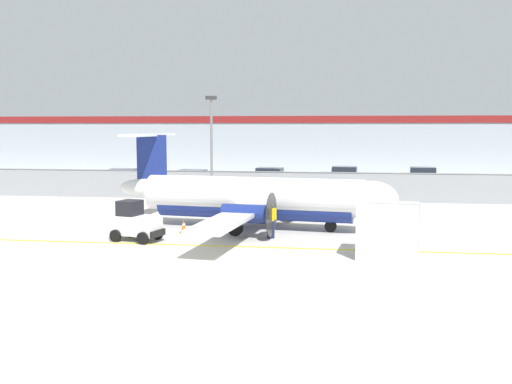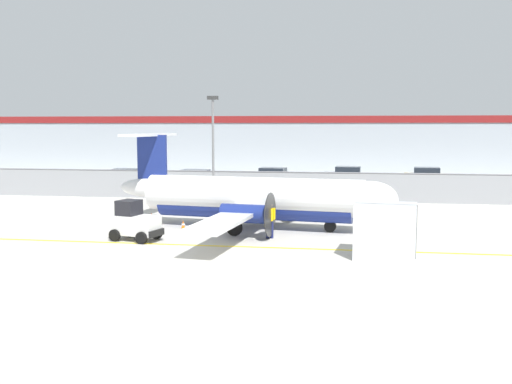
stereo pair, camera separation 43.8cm
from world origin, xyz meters
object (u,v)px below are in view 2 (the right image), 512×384
object	(u,v)px
traffic_cone_near_left	(152,219)
traffic_cone_near_right	(183,226)
parked_car_1	(197,179)
apron_light_pole	(213,142)
baggage_tug	(135,222)
parked_car_0	(125,178)
cargo_container	(385,231)
traffic_cone_far_left	(122,227)
parked_car_3	(347,175)
ground_crew_worker	(270,219)
traffic_cone_far_right	(225,221)
commuter_airplane	(258,198)
parked_car_4	(428,176)
parked_car_2	(272,177)

from	to	relation	value
traffic_cone_near_left	traffic_cone_near_right	xyz separation A→B (m)	(2.35, -2.05, 0.00)
parked_car_1	apron_light_pole	size ratio (longest dim) A/B	0.60
baggage_tug	parked_car_0	world-z (taller)	baggage_tug
cargo_container	traffic_cone_near_right	world-z (taller)	cargo_container
cargo_container	baggage_tug	bearing A→B (deg)	178.33
traffic_cone_near_left	apron_light_pole	distance (m)	8.36
traffic_cone_far_left	traffic_cone_near_left	bearing A→B (deg)	77.19
traffic_cone_near_right	parked_car_3	world-z (taller)	parked_car_3
parked_car_0	parked_car_3	bearing A→B (deg)	-170.01
baggage_tug	parked_car_0	distance (m)	23.05
parked_car_3	parked_car_0	bearing A→B (deg)	21.07
ground_crew_worker	traffic_cone_far_left	bearing A→B (deg)	-108.33
parked_car_1	cargo_container	bearing A→B (deg)	-53.71
traffic_cone_near_right	traffic_cone_near_left	bearing A→B (deg)	138.97
traffic_cone_far_right	baggage_tug	bearing A→B (deg)	-130.96
ground_crew_worker	parked_car_3	distance (m)	25.61
apron_light_pole	traffic_cone_near_right	bearing A→B (deg)	-86.76
commuter_airplane	apron_light_pole	xyz separation A→B (m)	(-4.09, 7.50, 2.70)
traffic_cone_near_right	parked_car_1	xyz separation A→B (m)	(-4.17, 18.86, 0.58)
cargo_container	parked_car_4	xyz separation A→B (m)	(5.77, 28.60, -0.21)
baggage_tug	traffic_cone_near_right	size ratio (longest dim) A/B	3.97
commuter_airplane	traffic_cone_near_left	world-z (taller)	commuter_airplane
traffic_cone_near_left	parked_car_4	distance (m)	28.64
parked_car_2	parked_car_0	bearing A→B (deg)	21.73
parked_car_3	traffic_cone_near_right	bearing A→B (deg)	76.28
baggage_tug	cargo_container	distance (m)	11.51
traffic_cone_near_left	apron_light_pole	bearing A→B (deg)	75.55
commuter_airplane	baggage_tug	bearing A→B (deg)	-136.12
baggage_tug	cargo_container	xyz separation A→B (m)	(11.35, -1.87, 0.24)
ground_crew_worker	parked_car_2	size ratio (longest dim) A/B	0.39
ground_crew_worker	traffic_cone_near_left	size ratio (longest dim) A/B	2.66
baggage_tug	traffic_cone_near_right	world-z (taller)	baggage_tug
baggage_tug	parked_car_4	bearing A→B (deg)	72.73
cargo_container	traffic_cone_near_right	bearing A→B (deg)	164.66
parked_car_4	apron_light_pole	xyz separation A→B (m)	(-15.93, -15.34, 3.41)
traffic_cone_far_right	parked_car_0	size ratio (longest dim) A/B	0.15
traffic_cone_far_right	parked_car_3	bearing A→B (deg)	73.95
traffic_cone_far_left	parked_car_0	bearing A→B (deg)	110.95
parked_car_4	parked_car_1	bearing A→B (deg)	-157.40
commuter_airplane	traffic_cone_near_left	size ratio (longest dim) A/B	25.11
traffic_cone_near_left	parked_car_0	xyz separation A→B (m)	(-8.19, 17.02, 0.58)
baggage_tug	parked_car_2	bearing A→B (deg)	97.22
traffic_cone_far_left	apron_light_pole	size ratio (longest dim) A/B	0.09
baggage_tug	parked_car_4	size ratio (longest dim) A/B	0.58
commuter_airplane	traffic_cone_far_left	bearing A→B (deg)	-152.74
baggage_tug	parked_car_3	size ratio (longest dim) A/B	0.59
commuter_airplane	traffic_cone_far_left	world-z (taller)	commuter_airplane
parked_car_1	traffic_cone_near_right	bearing A→B (deg)	-72.27
baggage_tug	traffic_cone_near_right	distance (m)	2.86
traffic_cone_far_right	apron_light_pole	xyz separation A→B (m)	(-2.29, 7.38, 3.99)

